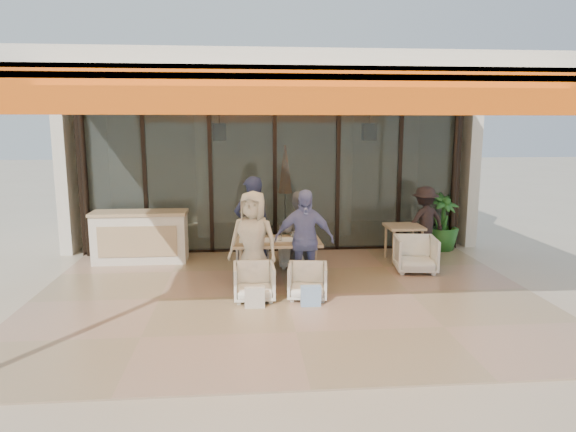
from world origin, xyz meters
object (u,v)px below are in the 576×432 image
Objects in this scene: chair_far_left at (252,251)px; chair_near_left at (254,280)px; diner_cream at (253,241)px; dining_table at (276,243)px; diner_grey at (298,233)px; side_chair at (416,253)px; host_counter at (140,237)px; diner_navy at (252,226)px; side_table at (404,231)px; chair_near_right at (308,280)px; potted_palm at (442,222)px; standing_woman at (424,222)px; diner_periwinkle at (304,240)px; chair_far_right at (296,250)px.

chair_near_left is at bearing 89.12° from chair_far_left.
diner_cream reaches higher than chair_near_left.
dining_table is 0.63m from diner_cream.
diner_grey reaches higher than side_chair.
host_counter is 1.02× the size of diner_navy.
host_counter is 2.86× the size of chair_near_left.
diner_grey is at bearing -163.29° from side_table.
potted_palm is at bearing 49.79° from chair_near_right.
chair_near_left is 0.44× the size of standing_woman.
potted_palm is at bearing 27.56° from dining_table.
side_chair is (3.02, -0.10, -0.53)m from diner_navy.
diner_cream reaches higher than chair_far_left.
host_counter is at bearing 149.98° from diner_periwinkle.
chair_near_right is 1.74m from diner_navy.
diner_periwinkle is 1.32× the size of potted_palm.
side_chair is at bearing -12.15° from host_counter.
chair_near_left is at bearing 18.06° from standing_woman.
diner_navy is at bearing -167.77° from side_table.
diner_periwinkle reaches higher than chair_near_right.
chair_near_left is 1.69m from diner_grey.
host_counter reaches higher than chair_near_right.
chair_near_left is 0.38× the size of diner_periwinkle.
dining_table is 2.27× the size of chair_far_right.
potted_palm reaches higher than chair_far_left.
diner_navy reaches higher than side_chair.
dining_table is at bearing 112.68° from chair_far_left.
diner_grey is at bearing 161.85° from diner_navy.
chair_far_right is at bearing 179.12° from chair_far_left.
chair_near_right is 2.54m from side_chair.
diner_periwinkle is at bearing 18.68° from diner_cream.
diner_grey is at bearing -18.71° from host_counter.
chair_near_left is at bearing -113.29° from dining_table.
diner_grey reaches higher than potted_palm.
chair_near_left reaches higher than chair_far_left.
dining_table is at bearing -164.46° from side_chair.
diner_cream is (2.19, -1.93, 0.30)m from host_counter.
potted_palm is at bearing 33.85° from chair_near_left.
diner_cream is at bearing 60.34° from chair_far_right.
diner_periwinkle is 3.39m from standing_woman.
dining_table reaches higher than side_chair.
diner_navy reaches higher than side_table.
diner_cream is at bearing 157.69° from chair_near_right.
side_table is at bearing -4.09° from host_counter.
host_counter is at bearing 149.79° from chair_near_right.
diner_cream is at bearing -149.87° from potted_palm.
standing_woman is (3.18, 1.53, 0.05)m from dining_table.
diner_cream is 2.22× the size of side_chair.
chair_near_left is 5.06m from potted_palm.
diner_cream is at bearing 89.12° from chair_far_left.
host_counter reaches higher than side_table.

